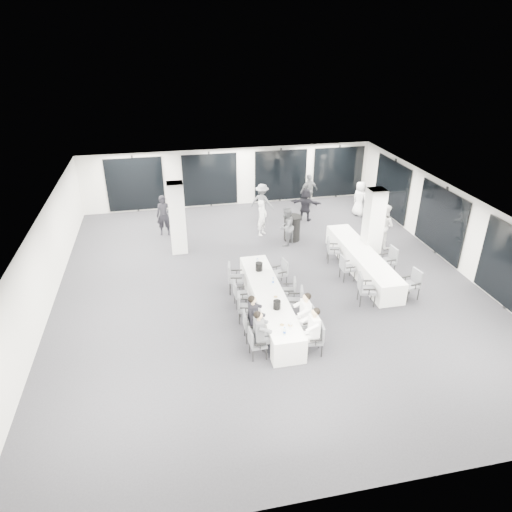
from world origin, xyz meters
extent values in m
cube|color=#26262B|center=(0.00, 0.00, -0.01)|extent=(14.00, 16.00, 0.02)
cube|color=white|center=(0.00, 0.00, 2.81)|extent=(14.00, 16.00, 0.02)
cube|color=silver|center=(-7.01, 0.00, 1.40)|extent=(0.02, 16.00, 2.80)
cube|color=silver|center=(7.01, 0.00, 1.40)|extent=(0.02, 16.00, 2.80)
cube|color=silver|center=(0.00, 8.01, 1.40)|extent=(14.00, 0.02, 2.80)
cube|color=silver|center=(0.00, -8.01, 1.40)|extent=(14.00, 0.02, 2.80)
cube|color=black|center=(0.00, 7.94, 1.35)|extent=(13.60, 0.06, 2.50)
cube|color=black|center=(6.94, 1.00, 1.35)|extent=(0.06, 14.00, 2.50)
cube|color=silver|center=(-2.80, 3.20, 1.40)|extent=(0.60, 0.60, 2.80)
cube|color=silver|center=(4.20, 1.00, 1.40)|extent=(0.60, 0.60, 2.80)
cube|color=white|center=(-0.36, -1.77, 0.38)|extent=(0.90, 5.00, 0.75)
cube|color=white|center=(3.55, 0.28, 0.38)|extent=(0.90, 5.00, 0.75)
cylinder|color=black|center=(1.81, 3.34, 0.52)|extent=(0.66, 0.66, 1.04)
cylinder|color=black|center=(1.81, 3.34, 1.04)|extent=(0.75, 0.75, 0.02)
cube|color=#4A4C51|center=(-1.11, -3.71, 0.42)|extent=(0.44, 0.46, 0.07)
cube|color=#4A4C51|center=(-1.32, -3.72, 0.67)|extent=(0.07, 0.43, 0.43)
cylinder|color=black|center=(-1.31, -3.54, 0.19)|extent=(0.03, 0.03, 0.38)
cylinder|color=black|center=(-1.29, -3.91, 0.19)|extent=(0.03, 0.03, 0.38)
cylinder|color=black|center=(-0.94, -3.52, 0.19)|extent=(0.03, 0.03, 0.38)
cylinder|color=black|center=(-0.92, -3.89, 0.19)|extent=(0.03, 0.03, 0.38)
cube|color=black|center=(-1.12, -3.48, 0.57)|extent=(0.32, 0.05, 0.04)
cube|color=black|center=(-1.10, -3.94, 0.57)|extent=(0.32, 0.05, 0.04)
cube|color=#4A4C51|center=(-1.11, -2.94, 0.43)|extent=(0.46, 0.47, 0.08)
cube|color=#4A4C51|center=(-1.32, -2.94, 0.69)|extent=(0.07, 0.44, 0.44)
cylinder|color=black|center=(-1.30, -2.75, 0.20)|extent=(0.03, 0.03, 0.39)
cylinder|color=black|center=(-1.31, -3.13, 0.20)|extent=(0.03, 0.03, 0.39)
cylinder|color=black|center=(-0.92, -2.76, 0.20)|extent=(0.03, 0.03, 0.39)
cylinder|color=black|center=(-0.93, -3.14, 0.20)|extent=(0.03, 0.03, 0.39)
cube|color=black|center=(-1.11, -2.71, 0.59)|extent=(0.33, 0.05, 0.04)
cube|color=black|center=(-1.12, -3.18, 0.59)|extent=(0.33, 0.05, 0.04)
cube|color=#4A4C51|center=(-1.11, -2.00, 0.44)|extent=(0.54, 0.55, 0.08)
cube|color=#4A4C51|center=(-1.32, -1.95, 0.70)|extent=(0.16, 0.45, 0.45)
cylinder|color=black|center=(-1.26, -1.77, 0.20)|extent=(0.03, 0.03, 0.40)
cylinder|color=black|center=(-1.35, -2.15, 0.20)|extent=(0.03, 0.03, 0.40)
cylinder|color=black|center=(-0.88, -1.85, 0.20)|extent=(0.03, 0.03, 0.40)
cylinder|color=black|center=(-0.97, -2.23, 0.20)|extent=(0.03, 0.03, 0.40)
cube|color=black|center=(-1.06, -1.76, 0.60)|extent=(0.33, 0.11, 0.04)
cube|color=black|center=(-1.17, -2.24, 0.60)|extent=(0.33, 0.11, 0.04)
cube|color=#4A4C51|center=(-1.11, -1.18, 0.41)|extent=(0.43, 0.45, 0.07)
cube|color=#4A4C51|center=(-1.31, -1.18, 0.65)|extent=(0.07, 0.42, 0.42)
cylinder|color=black|center=(-1.30, -1.00, 0.19)|extent=(0.03, 0.03, 0.37)
cylinder|color=black|center=(-1.29, -1.36, 0.19)|extent=(0.03, 0.03, 0.37)
cylinder|color=black|center=(-0.94, -0.99, 0.19)|extent=(0.03, 0.03, 0.37)
cylinder|color=black|center=(-0.93, -1.35, 0.19)|extent=(0.03, 0.03, 0.37)
cube|color=black|center=(-1.12, -0.95, 0.56)|extent=(0.31, 0.05, 0.04)
cube|color=black|center=(-1.11, -1.40, 0.56)|extent=(0.31, 0.05, 0.04)
cube|color=#4A4C51|center=(-1.11, -0.29, 0.49)|extent=(0.58, 0.60, 0.09)
cube|color=#4A4C51|center=(-1.35, -0.25, 0.78)|extent=(0.16, 0.50, 0.50)
cylinder|color=black|center=(-1.29, -0.04, 0.22)|extent=(0.04, 0.04, 0.44)
cylinder|color=black|center=(-1.37, -0.46, 0.22)|extent=(0.04, 0.04, 0.44)
cylinder|color=black|center=(-0.86, -0.12, 0.22)|extent=(0.04, 0.04, 0.44)
cylinder|color=black|center=(-0.94, -0.54, 0.22)|extent=(0.04, 0.04, 0.44)
cube|color=black|center=(-1.06, -0.03, 0.67)|extent=(0.37, 0.11, 0.04)
cube|color=black|center=(-1.16, -0.56, 0.67)|extent=(0.37, 0.11, 0.04)
cube|color=#4A4C51|center=(0.39, -3.87, 0.43)|extent=(0.49, 0.50, 0.08)
cube|color=#4A4C51|center=(0.59, -3.89, 0.68)|extent=(0.11, 0.44, 0.43)
cylinder|color=black|center=(0.55, -4.08, 0.19)|extent=(0.03, 0.03, 0.39)
cylinder|color=black|center=(0.60, -3.70, 0.19)|extent=(0.03, 0.03, 0.39)
cylinder|color=black|center=(0.18, -4.03, 0.19)|extent=(0.03, 0.03, 0.39)
cylinder|color=black|center=(0.22, -3.66, 0.19)|extent=(0.03, 0.03, 0.39)
cube|color=black|center=(0.36, -4.10, 0.59)|extent=(0.32, 0.08, 0.04)
cube|color=black|center=(0.42, -3.63, 0.59)|extent=(0.32, 0.08, 0.04)
cube|color=#4A4C51|center=(0.39, -3.11, 0.44)|extent=(0.47, 0.49, 0.08)
cube|color=#4A4C51|center=(0.60, -3.10, 0.71)|extent=(0.08, 0.46, 0.45)
cylinder|color=black|center=(0.59, -3.30, 0.20)|extent=(0.04, 0.04, 0.40)
cylinder|color=black|center=(0.58, -2.91, 0.20)|extent=(0.04, 0.04, 0.40)
cylinder|color=black|center=(0.20, -3.32, 0.20)|extent=(0.04, 0.04, 0.40)
cylinder|color=black|center=(0.18, -2.92, 0.20)|extent=(0.04, 0.04, 0.40)
cube|color=black|center=(0.40, -3.36, 0.61)|extent=(0.34, 0.05, 0.04)
cube|color=black|center=(0.38, -2.87, 0.61)|extent=(0.34, 0.05, 0.04)
cube|color=#4A4C51|center=(0.39, -1.98, 0.44)|extent=(0.55, 0.56, 0.08)
cube|color=#4A4C51|center=(0.60, -2.03, 0.71)|extent=(0.16, 0.45, 0.45)
cylinder|color=black|center=(0.53, -2.22, 0.20)|extent=(0.04, 0.04, 0.40)
cylinder|color=black|center=(0.62, -1.84, 0.20)|extent=(0.04, 0.04, 0.40)
cylinder|color=black|center=(0.15, -2.13, 0.20)|extent=(0.04, 0.04, 0.40)
cylinder|color=black|center=(0.24, -1.75, 0.20)|extent=(0.04, 0.04, 0.40)
cube|color=black|center=(0.33, -2.22, 0.61)|extent=(0.33, 0.11, 0.04)
cube|color=black|center=(0.44, -1.74, 0.61)|extent=(0.33, 0.11, 0.04)
cube|color=#4A4C51|center=(0.39, -1.29, 0.41)|extent=(0.50, 0.51, 0.07)
cube|color=#4A4C51|center=(0.58, -1.33, 0.65)|extent=(0.14, 0.42, 0.42)
cylinder|color=black|center=(0.52, -1.50, 0.19)|extent=(0.03, 0.03, 0.37)
cylinder|color=black|center=(0.60, -1.15, 0.19)|extent=(0.03, 0.03, 0.37)
cylinder|color=black|center=(0.17, -1.43, 0.19)|extent=(0.03, 0.03, 0.37)
cylinder|color=black|center=(0.25, -1.07, 0.19)|extent=(0.03, 0.03, 0.37)
cube|color=black|center=(0.34, -1.51, 0.56)|extent=(0.31, 0.10, 0.04)
cube|color=black|center=(0.43, -1.07, 0.56)|extent=(0.31, 0.10, 0.04)
cube|color=#4A4C51|center=(0.39, -0.12, 0.43)|extent=(0.51, 0.53, 0.08)
cube|color=#4A4C51|center=(0.59, -0.08, 0.68)|extent=(0.14, 0.44, 0.44)
cylinder|color=black|center=(0.61, -0.27, 0.19)|extent=(0.03, 0.03, 0.39)
cylinder|color=black|center=(0.54, 0.10, 0.19)|extent=(0.03, 0.03, 0.39)
cylinder|color=black|center=(0.24, -0.35, 0.19)|extent=(0.03, 0.03, 0.39)
cylinder|color=black|center=(0.17, 0.03, 0.19)|extent=(0.03, 0.03, 0.39)
cube|color=black|center=(0.43, -0.36, 0.59)|extent=(0.32, 0.10, 0.04)
cube|color=black|center=(0.34, 0.11, 0.59)|extent=(0.32, 0.10, 0.04)
cube|color=#4A4C51|center=(2.80, -1.85, 0.49)|extent=(0.60, 0.62, 0.09)
cube|color=#4A4C51|center=(2.57, -1.79, 0.78)|extent=(0.17, 0.50, 0.50)
cylinder|color=black|center=(2.64, -1.59, 0.22)|extent=(0.04, 0.04, 0.45)
cylinder|color=black|center=(2.54, -2.01, 0.22)|extent=(0.04, 0.04, 0.45)
cylinder|color=black|center=(3.06, -1.68, 0.22)|extent=(0.04, 0.04, 0.45)
cylinder|color=black|center=(2.97, -2.11, 0.22)|extent=(0.04, 0.04, 0.45)
cube|color=black|center=(2.86, -1.58, 0.68)|extent=(0.37, 0.12, 0.04)
cube|color=black|center=(2.74, -2.11, 0.68)|extent=(0.37, 0.12, 0.04)
cube|color=#4A4C51|center=(2.80, -0.25, 0.43)|extent=(0.45, 0.47, 0.08)
cube|color=#4A4C51|center=(2.59, -0.25, 0.69)|extent=(0.06, 0.44, 0.44)
cylinder|color=black|center=(2.61, -0.06, 0.20)|extent=(0.03, 0.03, 0.39)
cylinder|color=black|center=(2.62, -0.45, 0.20)|extent=(0.03, 0.03, 0.39)
cylinder|color=black|center=(2.99, -0.06, 0.20)|extent=(0.03, 0.03, 0.39)
cylinder|color=black|center=(3.00, -0.44, 0.20)|extent=(0.03, 0.03, 0.39)
cube|color=black|center=(2.80, -0.01, 0.59)|extent=(0.33, 0.04, 0.04)
cube|color=black|center=(2.81, -0.49, 0.59)|extent=(0.33, 0.04, 0.04)
cube|color=#4A4C51|center=(2.80, 1.14, 0.45)|extent=(0.56, 0.58, 0.08)
cube|color=#4A4C51|center=(2.59, 1.19, 0.71)|extent=(0.17, 0.46, 0.46)
cylinder|color=black|center=(2.66, 1.38, 0.20)|extent=(0.04, 0.04, 0.41)
cylinder|color=black|center=(2.56, 0.99, 0.20)|extent=(0.04, 0.04, 0.41)
cylinder|color=black|center=(3.05, 1.28, 0.20)|extent=(0.04, 0.04, 0.41)
cylinder|color=black|center=(2.95, 0.89, 0.20)|extent=(0.04, 0.04, 0.41)
cube|color=black|center=(2.87, 1.38, 0.62)|extent=(0.34, 0.12, 0.04)
cube|color=black|center=(2.74, 0.90, 0.62)|extent=(0.34, 0.12, 0.04)
cube|color=#4A4C51|center=(4.30, -1.82, 0.47)|extent=(0.55, 0.57, 0.08)
cube|color=#4A4C51|center=(4.53, -1.78, 0.75)|extent=(0.14, 0.48, 0.48)
cylinder|color=black|center=(4.54, -1.99, 0.21)|extent=(0.04, 0.04, 0.43)
cylinder|color=black|center=(4.48, -1.58, 0.21)|extent=(0.04, 0.04, 0.43)
cylinder|color=black|center=(4.13, -2.06, 0.21)|extent=(0.04, 0.04, 0.43)
cylinder|color=black|center=(4.06, -1.65, 0.21)|extent=(0.04, 0.04, 0.43)
cube|color=black|center=(4.35, -2.08, 0.65)|extent=(0.36, 0.10, 0.04)
cube|color=black|center=(4.26, -1.56, 0.65)|extent=(0.36, 0.10, 0.04)
cube|color=#4A4C51|center=(4.30, -0.16, 0.48)|extent=(0.54, 0.56, 0.09)
cube|color=#4A4C51|center=(4.54, -0.13, 0.77)|extent=(0.11, 0.50, 0.49)
cylinder|color=black|center=(4.54, -0.35, 0.22)|extent=(0.04, 0.04, 0.44)
cylinder|color=black|center=(4.50, 0.08, 0.22)|extent=(0.04, 0.04, 0.44)
cylinder|color=black|center=(4.11, -0.39, 0.22)|extent=(0.04, 0.04, 0.44)
cylinder|color=black|center=(4.07, 0.04, 0.22)|extent=(0.04, 0.04, 0.44)
cube|color=black|center=(4.33, -0.42, 0.66)|extent=(0.37, 0.08, 0.04)
cube|color=black|center=(4.28, 0.11, 0.66)|extent=(0.37, 0.08, 0.04)
cube|color=#4A4C51|center=(4.30, 1.38, 0.47)|extent=(0.59, 0.60, 0.08)
cube|color=#4A4C51|center=(4.53, 1.44, 0.75)|extent=(0.18, 0.48, 0.48)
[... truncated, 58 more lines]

